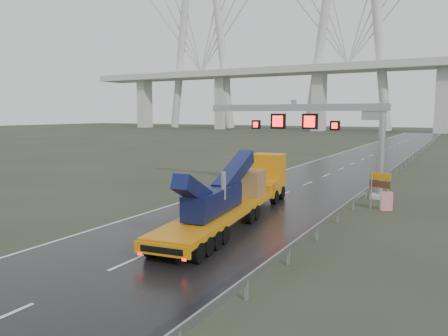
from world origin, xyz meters
The scene contains 7 objects.
ground centered at (0.00, 0.00, 0.00)m, with size 400.00×400.00×0.00m, color #2A3021.
road centered at (0.00, 40.00, 0.01)m, with size 11.00×200.00×0.02m, color black.
guardrail centered at (6.10, 30.00, 0.70)m, with size 0.20×140.00×1.40m, color gray, non-canonical shape.
sign_gantry centered at (2.10, 17.99, 5.61)m, with size 14.90×1.20×7.42m.
heavy_haul_truck centered at (0.33, 8.08, 1.56)m, with size 4.73×17.34×4.04m.
exit_sign_pair centered at (7.55, 13.92, 1.75)m, with size 1.39×0.55×2.50m.
striped_barrier centered at (8.00, 14.00, 0.61)m, with size 0.72×0.39×1.22m, color red.
Camera 1 is at (12.33, -15.79, 6.34)m, focal length 35.00 mm.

